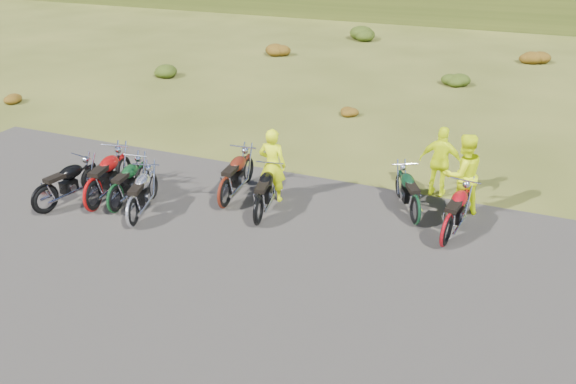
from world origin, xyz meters
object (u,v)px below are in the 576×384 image
at_px(motorcycle_0, 48,214).
at_px(person_middle, 272,166).
at_px(motorcycle_3, 135,227).
at_px(motorcycle_7, 414,224).

xyz_separation_m(motorcycle_0, person_middle, (4.52, 2.57, 0.89)).
bearing_deg(motorcycle_3, person_middle, -60.95).
bearing_deg(motorcycle_0, person_middle, -50.49).
height_order(motorcycle_7, person_middle, person_middle).
height_order(motorcycle_0, person_middle, person_middle).
xyz_separation_m(motorcycle_7, person_middle, (-3.37, -0.10, 0.89)).
distance_m(motorcycle_7, person_middle, 3.49).
bearing_deg(motorcycle_3, motorcycle_0, 80.42).
bearing_deg(motorcycle_7, motorcycle_3, 86.42).
relative_size(motorcycle_7, person_middle, 1.07).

